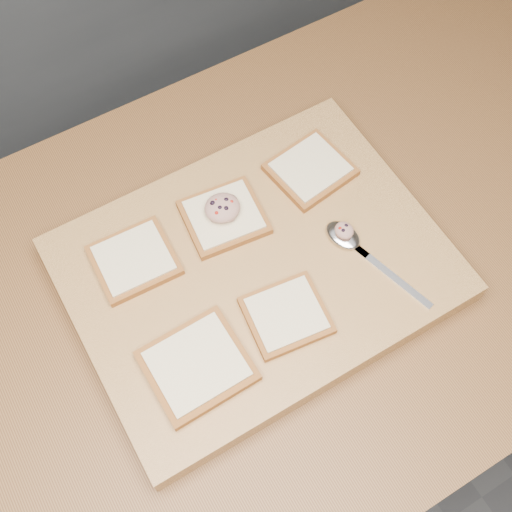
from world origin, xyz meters
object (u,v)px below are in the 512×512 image
at_px(cutting_board, 256,269).
at_px(spoon, 350,241).
at_px(bread_far_center, 224,217).
at_px(tuna_salad_dollop, 222,208).

xyz_separation_m(cutting_board, spoon, (0.14, -0.04, 0.03)).
distance_m(cutting_board, spoon, 0.15).
distance_m(bread_far_center, spoon, 0.19).
xyz_separation_m(bread_far_center, tuna_salad_dollop, (0.00, 0.00, 0.02)).
bearing_deg(tuna_salad_dollop, cutting_board, -87.58).
distance_m(cutting_board, tuna_salad_dollop, 0.10).
bearing_deg(cutting_board, tuna_salad_dollop, 92.42).
distance_m(bread_far_center, tuna_salad_dollop, 0.02).
bearing_deg(spoon, bread_far_center, 137.26).
relative_size(cutting_board, bread_far_center, 4.24).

